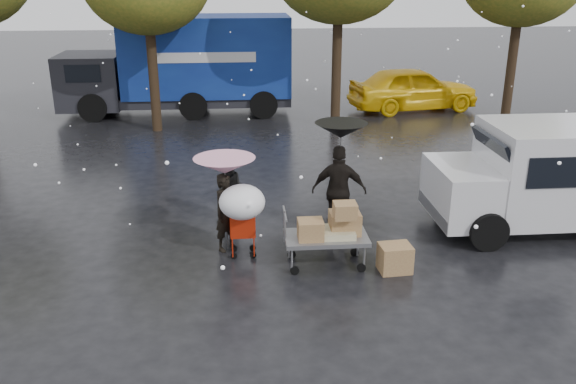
{
  "coord_description": "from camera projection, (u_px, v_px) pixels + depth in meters",
  "views": [
    {
      "loc": [
        -0.83,
        -10.13,
        5.16
      ],
      "look_at": [
        0.12,
        1.0,
        1.01
      ],
      "focal_mm": 38.0,
      "sensor_mm": 36.0,
      "label": 1
    }
  ],
  "objects": [
    {
      "name": "person_black",
      "position": [
        339.0,
        191.0,
        12.19
      ],
      "size": [
        1.16,
        0.66,
        1.87
      ],
      "primitive_type": "imported",
      "rotation": [
        0.0,
        0.0,
        2.95
      ],
      "color": "black",
      "rests_on": "ground"
    },
    {
      "name": "person_middle",
      "position": [
        232.0,
        191.0,
        12.79
      ],
      "size": [
        0.75,
        0.61,
        1.46
      ],
      "primitive_type": "imported",
      "rotation": [
        0.0,
        0.0,
        0.08
      ],
      "color": "black",
      "rests_on": "ground"
    },
    {
      "name": "white_van",
      "position": [
        560.0,
        174.0,
        12.45
      ],
      "size": [
        4.91,
        2.18,
        2.2
      ],
      "color": "silver",
      "rests_on": "ground"
    },
    {
      "name": "umbrella_black",
      "position": [
        341.0,
        131.0,
        11.76
      ],
      "size": [
        1.02,
        1.02,
        2.33
      ],
      "color": "#4C4C4C",
      "rests_on": "ground"
    },
    {
      "name": "yellow_taxi",
      "position": [
        413.0,
        88.0,
        22.99
      ],
      "size": [
        5.09,
        2.74,
        1.64
      ],
      "primitive_type": "imported",
      "rotation": [
        0.0,
        0.0,
        1.74
      ],
      "color": "yellow",
      "rests_on": "ground"
    },
    {
      "name": "ground",
      "position": [
        286.0,
        261.0,
        11.32
      ],
      "size": [
        90.0,
        90.0,
        0.0
      ],
      "primitive_type": "plane",
      "color": "black",
      "rests_on": "ground"
    },
    {
      "name": "blue_truck",
      "position": [
        184.0,
        65.0,
        22.24
      ],
      "size": [
        8.3,
        2.6,
        3.5
      ],
      "color": "navy",
      "rests_on": "ground"
    },
    {
      "name": "vendor_cart",
      "position": [
        331.0,
        229.0,
        10.94
      ],
      "size": [
        1.52,
        0.8,
        1.27
      ],
      "color": "slate",
      "rests_on": "ground"
    },
    {
      "name": "shopping_cart",
      "position": [
        242.0,
        206.0,
        11.08
      ],
      "size": [
        0.84,
        0.84,
        1.46
      ],
      "color": "#B01F0A",
      "rests_on": "ground"
    },
    {
      "name": "box_ground_far",
      "position": [
        346.0,
        220.0,
        12.7
      ],
      "size": [
        0.53,
        0.44,
        0.38
      ],
      "primitive_type": "cube",
      "rotation": [
        0.0,
        0.0,
        -0.13
      ],
      "color": "brown",
      "rests_on": "ground"
    },
    {
      "name": "box_ground_near",
      "position": [
        395.0,
        258.0,
        10.9
      ],
      "size": [
        0.59,
        0.49,
        0.5
      ],
      "primitive_type": "cube",
      "rotation": [
        0.0,
        0.0,
        0.08
      ],
      "color": "brown",
      "rests_on": "ground"
    },
    {
      "name": "person_pink",
      "position": [
        226.0,
        212.0,
        11.57
      ],
      "size": [
        0.65,
        0.65,
        1.53
      ],
      "primitive_type": "imported",
      "rotation": [
        0.0,
        0.0,
        0.8
      ],
      "color": "black",
      "rests_on": "ground"
    },
    {
      "name": "umbrella_pink",
      "position": [
        225.0,
        166.0,
        11.24
      ],
      "size": [
        1.16,
        1.16,
        1.85
      ],
      "color": "#4C4C4C",
      "rests_on": "ground"
    }
  ]
}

